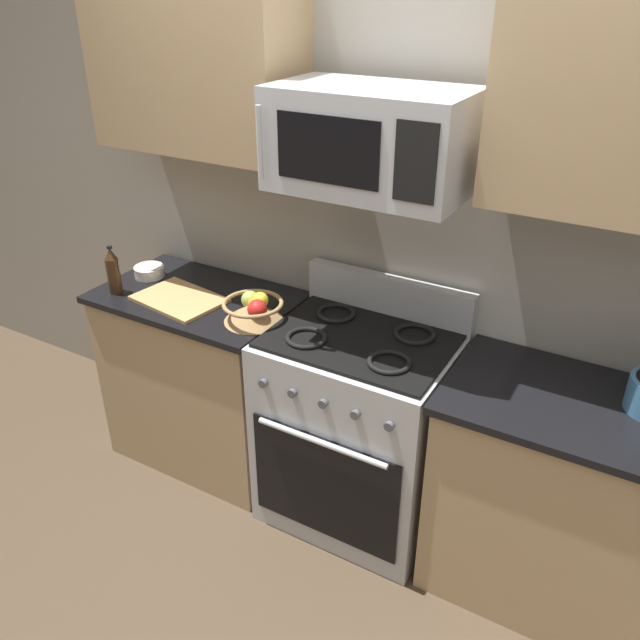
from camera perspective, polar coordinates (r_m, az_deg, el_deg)
The scene contains 11 objects.
ground_plane at distance 2.84m, azimuth -3.03°, elevation -23.59°, with size 16.00×16.00×0.00m, color #473828.
wall_back at distance 2.76m, azimuth 7.27°, elevation 8.48°, with size 8.00×0.10×2.60m, color #9E998E.
counter_left at distance 3.27m, azimuth -10.14°, elevation -4.92°, with size 0.92×0.59×0.91m.
range_oven at distance 2.87m, azimuth 3.34°, elevation -9.37°, with size 0.76×0.63×1.09m.
counter_right at distance 2.71m, azimuth 20.11°, elevation -14.67°, with size 0.92×0.59×0.91m.
microwave at distance 2.35m, azimuth 4.50°, elevation 15.50°, with size 0.70×0.44×0.36m.
upper_cabinets_left at distance 2.87m, azimuth -10.97°, elevation 22.18°, with size 0.91×0.34×0.78m.
fruit_basket at distance 2.77m, azimuth -5.86°, elevation 0.96°, with size 0.26×0.26×0.12m.
cutting_board at distance 3.01m, azimuth -12.28°, elevation 1.80°, with size 0.39×0.27×0.02m, color tan.
bottle_soy at distance 3.12m, azimuth -17.73°, elevation 4.11°, with size 0.06×0.06×0.23m.
prep_bowl at distance 3.28m, azimuth -14.80°, elevation 4.19°, with size 0.15×0.15×0.05m.
Camera 1 is at (0.99, -1.44, 2.24)m, focal length 36.38 mm.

